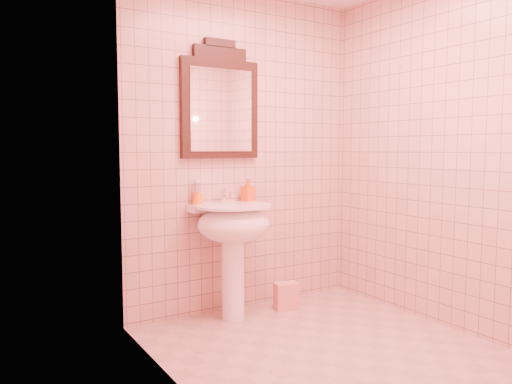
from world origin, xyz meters
TOP-DOWN VIEW (x-y plane):
  - floor at (0.00, 0.00)m, footprint 2.20×2.20m
  - back_wall at (0.00, 1.10)m, footprint 2.00×0.02m
  - pedestal_sink at (-0.23, 0.87)m, footprint 0.58×0.58m
  - faucet at (-0.23, 1.01)m, footprint 0.04×0.16m
  - mirror at (-0.23, 1.07)m, footprint 0.64×0.06m
  - toothbrush_cup at (-0.44, 1.05)m, footprint 0.07×0.07m
  - soap_dispenser at (-0.02, 1.02)m, footprint 0.10×0.10m
  - towel at (0.23, 0.85)m, footprint 0.20×0.16m

SIDE VIEW (x-z plane):
  - floor at x=0.00m, z-range 0.00..0.00m
  - towel at x=0.23m, z-range 0.00..0.22m
  - pedestal_sink at x=-0.23m, z-range 0.23..1.09m
  - toothbrush_cup at x=-0.44m, z-range 0.83..0.99m
  - faucet at x=-0.23m, z-range 0.87..0.97m
  - soap_dispenser at x=-0.02m, z-range 0.86..1.04m
  - back_wall at x=0.00m, z-range 0.00..2.50m
  - mirror at x=-0.23m, z-range 1.17..2.06m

